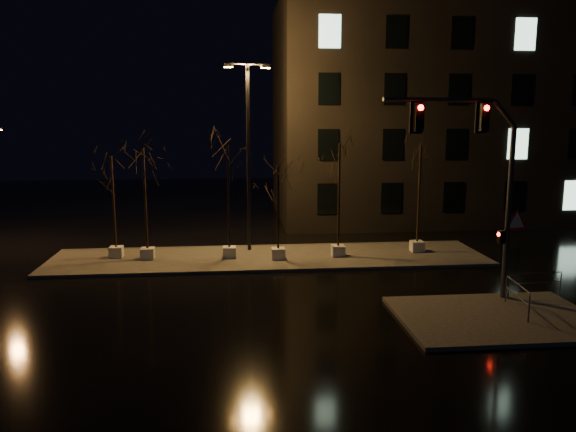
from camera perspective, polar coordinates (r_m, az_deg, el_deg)
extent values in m
plane|color=black|center=(22.96, -0.89, -8.10)|extent=(90.00, 90.00, 0.00)
cube|color=#413F3A|center=(28.69, -1.89, -4.26)|extent=(22.00, 5.00, 0.15)
cube|color=#413F3A|center=(21.66, 20.43, -9.66)|extent=(7.00, 5.00, 0.15)
cube|color=black|center=(42.78, 16.29, 10.08)|extent=(25.00, 12.00, 15.00)
cube|color=silver|center=(29.70, -17.05, -3.51)|extent=(0.65, 0.65, 0.55)
cylinder|color=black|center=(29.23, -17.30, 1.37)|extent=(0.11, 0.11, 4.56)
cube|color=silver|center=(28.96, -14.07, -3.71)|extent=(0.65, 0.65, 0.55)
cylinder|color=black|center=(28.45, -14.30, 1.67)|extent=(0.11, 0.11, 4.94)
cube|color=silver|center=(28.52, -5.96, -3.67)|extent=(0.65, 0.65, 0.55)
cylinder|color=black|center=(27.99, -6.07, 1.97)|extent=(0.11, 0.11, 5.11)
cube|color=silver|center=(28.09, -1.00, -3.83)|extent=(0.65, 0.65, 0.55)
cylinder|color=black|center=(27.63, -1.01, 0.84)|extent=(0.11, 0.11, 4.08)
cube|color=silver|center=(28.78, 5.11, -3.53)|extent=(0.65, 0.65, 0.55)
cylinder|color=black|center=(28.25, 5.20, 2.13)|extent=(0.11, 0.11, 5.18)
cube|color=silver|center=(30.40, 12.96, -3.02)|extent=(0.65, 0.65, 0.55)
cylinder|color=black|center=(29.91, 13.17, 2.18)|extent=(0.11, 0.11, 5.00)
cylinder|color=#505257|center=(23.10, 21.47, 0.20)|extent=(0.20, 0.20, 6.66)
cylinder|color=#505257|center=(21.05, 15.23, 11.32)|extent=(4.40, 0.93, 0.16)
cube|color=black|center=(22.03, 19.28, 9.45)|extent=(0.37, 0.30, 1.00)
cube|color=black|center=(20.62, 13.11, 9.74)|extent=(0.37, 0.30, 1.00)
cube|color=black|center=(23.11, 20.85, -1.99)|extent=(0.28, 0.24, 0.50)
cone|color=red|center=(23.31, 22.15, -0.59)|extent=(1.14, 0.24, 1.15)
sphere|color=#FF0C07|center=(22.81, 22.11, 10.11)|extent=(0.20, 0.20, 0.20)
cylinder|color=black|center=(29.39, -4.05, 5.76)|extent=(0.19, 0.19, 9.65)
cylinder|color=black|center=(29.44, -4.17, 15.17)|extent=(2.10, 0.53, 0.10)
cube|color=orange|center=(29.22, -6.07, 14.89)|extent=(0.53, 0.36, 0.19)
cube|color=orange|center=(29.66, -2.29, 14.86)|extent=(0.53, 0.36, 0.19)
cylinder|color=#505257|center=(23.78, 21.50, -6.66)|extent=(0.05, 0.05, 0.90)
cylinder|color=#505257|center=(24.91, 25.95, -6.24)|extent=(0.05, 0.05, 0.90)
cylinder|color=#505257|center=(24.20, 23.86, -5.32)|extent=(2.19, 0.12, 0.04)
cylinder|color=#505257|center=(24.30, 23.79, -6.23)|extent=(2.19, 0.12, 0.04)
cylinder|color=#505257|center=(21.23, 23.28, -8.64)|extent=(0.05, 0.05, 0.98)
cylinder|color=#505257|center=(23.17, 21.28, -6.98)|extent=(0.05, 0.05, 0.98)
cylinder|color=#505257|center=(22.04, 22.33, -6.42)|extent=(0.30, 2.17, 0.04)
cylinder|color=#505257|center=(22.16, 22.25, -7.50)|extent=(0.30, 2.17, 0.04)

